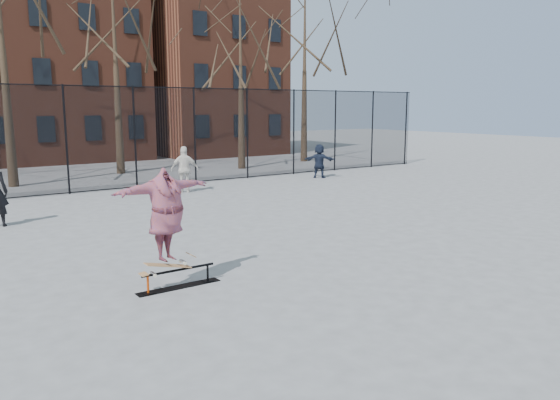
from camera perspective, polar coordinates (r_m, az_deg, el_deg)
ground at (r=10.73m, az=4.77°, el=-7.68°), size 100.00×100.00×0.00m
skate_rail at (r=10.05m, az=-10.52°, el=-8.22°), size 1.57×0.24×0.35m
skateboard at (r=9.90m, az=-11.62°, el=-6.95°), size 0.90×0.22×0.11m
skater at (r=9.69m, az=-11.80°, el=-2.00°), size 2.08×1.04×1.64m
bystander_white at (r=20.82m, az=-9.92°, el=3.17°), size 1.10×0.87×1.74m
bystander_navy at (r=24.82m, az=4.13°, el=4.10°), size 1.28×1.37×1.54m
fence at (r=21.85m, az=-17.92°, el=6.26°), size 34.03×0.07×4.00m
tree_row at (r=26.08m, az=-22.02°, el=18.23°), size 33.66×7.46×10.67m
rowhouses at (r=34.70m, az=-23.86°, el=13.68°), size 29.00×7.00×13.00m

